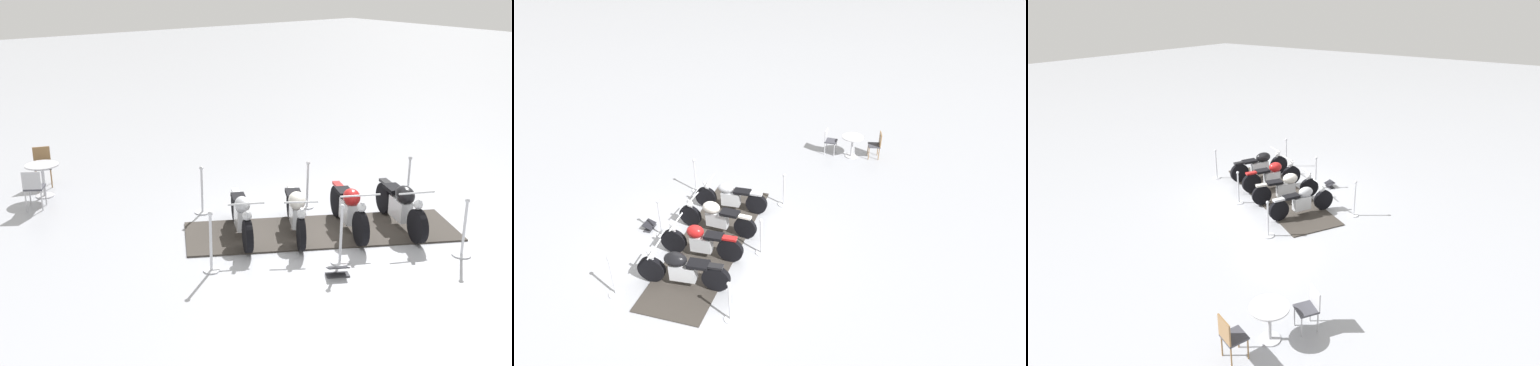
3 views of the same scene
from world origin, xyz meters
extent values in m
plane|color=#A8AAB2|center=(0.00, 0.00, 0.00)|extent=(80.00, 80.00, 0.00)
cube|color=#38332D|center=(0.00, 0.00, 0.02)|extent=(5.56, 4.02, 0.03)
cylinder|color=black|center=(1.76, -0.09, 0.34)|extent=(0.39, 0.61, 0.62)
cylinder|color=black|center=(1.09, -1.45, 0.34)|extent=(0.39, 0.61, 0.62)
cube|color=silver|center=(1.42, -0.77, 0.40)|extent=(0.44, 0.58, 0.41)
ellipsoid|color=#B7BAC1|center=(1.48, -0.65, 0.73)|extent=(0.47, 0.53, 0.30)
cube|color=black|center=(1.27, -1.09, 0.69)|extent=(0.45, 0.55, 0.08)
cube|color=#B7BAC1|center=(1.09, -1.45, 0.68)|extent=(0.29, 0.37, 0.06)
cylinder|color=silver|center=(1.73, -0.16, 0.60)|extent=(0.20, 0.30, 0.52)
cylinder|color=silver|center=(1.69, -0.23, 0.92)|extent=(0.63, 0.33, 0.04)
sphere|color=silver|center=(1.73, -0.14, 0.72)|extent=(0.18, 0.18, 0.18)
cylinder|color=black|center=(0.91, 0.43, 0.34)|extent=(0.42, 0.59, 0.62)
cylinder|color=black|center=(0.04, -0.94, 0.34)|extent=(0.42, 0.59, 0.62)
cube|color=silver|center=(0.47, -0.26, 0.41)|extent=(0.49, 0.61, 0.42)
ellipsoid|color=silver|center=(0.55, -0.13, 0.76)|extent=(0.54, 0.59, 0.34)
cube|color=black|center=(0.27, -0.58, 0.71)|extent=(0.52, 0.57, 0.08)
cube|color=silver|center=(0.04, -0.94, 0.69)|extent=(0.29, 0.36, 0.06)
cylinder|color=silver|center=(0.87, 0.38, 0.61)|extent=(0.19, 0.25, 0.54)
cylinder|color=silver|center=(0.84, 0.33, 0.93)|extent=(0.56, 0.37, 0.04)
sphere|color=silver|center=(0.90, 0.41, 0.73)|extent=(0.18, 0.18, 0.18)
cylinder|color=black|center=(-0.14, 0.93, 0.36)|extent=(0.41, 0.65, 0.66)
cylinder|color=black|center=(-0.81, -0.42, 0.36)|extent=(0.41, 0.65, 0.66)
cube|color=silver|center=(-0.47, 0.26, 0.42)|extent=(0.45, 0.59, 0.42)
ellipsoid|color=#AD1919|center=(-0.41, 0.38, 0.77)|extent=(0.49, 0.54, 0.33)
cube|color=black|center=(-0.63, -0.05, 0.72)|extent=(0.47, 0.54, 0.08)
cube|color=#AD1919|center=(-0.81, -0.42, 0.72)|extent=(0.30, 0.39, 0.06)
cylinder|color=silver|center=(-0.17, 0.87, 0.64)|extent=(0.17, 0.26, 0.57)
cylinder|color=silver|center=(-0.20, 0.81, 0.98)|extent=(0.72, 0.38, 0.04)
sphere|color=silver|center=(-0.16, 0.90, 0.78)|extent=(0.18, 0.18, 0.18)
cylinder|color=black|center=(-1.10, 1.49, 0.36)|extent=(0.40, 0.66, 0.66)
cylinder|color=black|center=(-1.75, 0.05, 0.36)|extent=(0.40, 0.66, 0.66)
cube|color=silver|center=(-1.42, 0.77, 0.42)|extent=(0.48, 0.67, 0.41)
ellipsoid|color=black|center=(-1.36, 0.91, 0.77)|extent=(0.54, 0.64, 0.35)
cube|color=black|center=(-1.58, 0.42, 0.72)|extent=(0.49, 0.58, 0.08)
cube|color=black|center=(-1.75, 0.05, 0.73)|extent=(0.30, 0.40, 0.06)
cylinder|color=silver|center=(-1.13, 1.42, 0.65)|extent=(0.18, 0.28, 0.57)
cylinder|color=silver|center=(-1.16, 1.35, 0.99)|extent=(0.68, 0.33, 0.04)
sphere|color=silver|center=(-1.12, 1.45, 0.79)|extent=(0.18, 0.18, 0.18)
cylinder|color=silver|center=(-1.37, 2.33, 0.01)|extent=(0.35, 0.35, 0.03)
cylinder|color=silver|center=(-1.37, 2.33, 0.53)|extent=(0.05, 0.05, 1.02)
sphere|color=silver|center=(-1.37, 2.33, 1.08)|extent=(0.09, 0.09, 0.09)
cylinder|color=silver|center=(-0.66, -1.23, 0.01)|extent=(0.30, 0.30, 0.03)
cylinder|color=silver|center=(-0.66, -1.23, 0.51)|extent=(0.05, 0.05, 0.97)
sphere|color=silver|center=(-0.66, -1.23, 1.03)|extent=(0.09, 0.09, 0.09)
cylinder|color=silver|center=(-2.70, -0.13, 0.01)|extent=(0.29, 0.29, 0.03)
cylinder|color=silver|center=(-2.70, -0.13, 0.52)|extent=(0.05, 0.05, 0.98)
sphere|color=silver|center=(-2.70, -0.13, 1.04)|extent=(0.09, 0.09, 0.09)
cylinder|color=silver|center=(2.70, 0.13, 0.01)|extent=(0.29, 0.29, 0.03)
cylinder|color=silver|center=(2.70, 0.13, 0.54)|extent=(0.05, 0.05, 1.02)
sphere|color=silver|center=(2.70, 0.13, 1.08)|extent=(0.09, 0.09, 0.09)
cylinder|color=silver|center=(1.37, -2.33, 0.01)|extent=(0.34, 0.34, 0.03)
cylinder|color=silver|center=(1.37, -2.33, 0.50)|extent=(0.05, 0.05, 0.95)
sphere|color=silver|center=(1.37, -2.33, 1.01)|extent=(0.09, 0.09, 0.09)
cylinder|color=silver|center=(0.66, 1.23, 0.01)|extent=(0.32, 0.32, 0.03)
cylinder|color=silver|center=(0.66, 1.23, 0.54)|extent=(0.05, 0.05, 1.02)
sphere|color=silver|center=(0.66, 1.23, 1.09)|extent=(0.09, 0.09, 0.09)
cube|color=#333338|center=(1.03, 1.56, 0.01)|extent=(0.45, 0.37, 0.02)
cube|color=black|center=(1.03, 1.56, 0.15)|extent=(0.44, 0.39, 0.11)
cylinder|color=#B7B7BC|center=(3.78, -5.37, 0.01)|extent=(0.42, 0.42, 0.02)
cylinder|color=#B7B7BC|center=(3.78, -5.37, 0.38)|extent=(0.07, 0.07, 0.72)
cylinder|color=#B7B7BC|center=(3.78, -5.37, 0.76)|extent=(0.76, 0.76, 0.03)
cylinder|color=olive|center=(3.44, -5.87, 0.23)|extent=(0.03, 0.03, 0.45)
cylinder|color=olive|center=(3.77, -5.97, 0.23)|extent=(0.03, 0.03, 0.45)
cylinder|color=olive|center=(3.34, -6.19, 0.23)|extent=(0.03, 0.03, 0.45)
cylinder|color=olive|center=(3.66, -6.29, 0.23)|extent=(0.03, 0.03, 0.45)
cube|color=#3F3F47|center=(3.55, -6.08, 0.47)|extent=(0.50, 0.50, 0.04)
cube|color=olive|center=(3.50, -6.26, 0.72)|extent=(0.39, 0.15, 0.45)
cylinder|color=#B7B7BC|center=(4.23, -4.96, 0.23)|extent=(0.03, 0.03, 0.46)
cylinder|color=#B7B7BC|center=(3.95, -4.78, 0.23)|extent=(0.03, 0.03, 0.46)
cylinder|color=#B7B7BC|center=(4.41, -4.68, 0.23)|extent=(0.03, 0.03, 0.46)
cylinder|color=#B7B7BC|center=(4.13, -4.50, 0.23)|extent=(0.03, 0.03, 0.46)
cube|color=#3F3F47|center=(4.18, -4.73, 0.48)|extent=(0.55, 0.55, 0.04)
cube|color=#B7B7BC|center=(4.28, -4.57, 0.70)|extent=(0.36, 0.24, 0.39)
camera|label=1|loc=(7.90, 8.56, 5.05)|focal=44.00mm
camera|label=2|loc=(-9.90, 0.61, 7.87)|focal=33.18mm
camera|label=3|loc=(7.69, -10.29, 5.90)|focal=29.95mm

